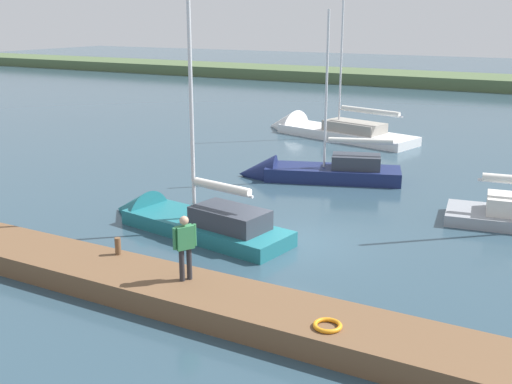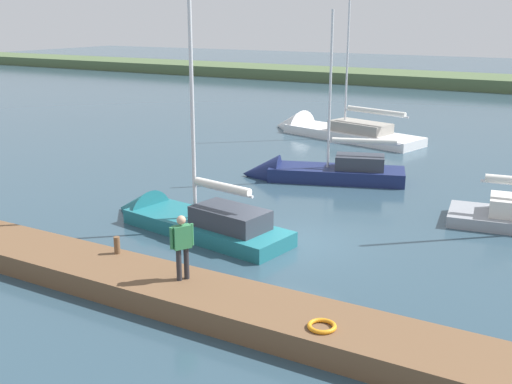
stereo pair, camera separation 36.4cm
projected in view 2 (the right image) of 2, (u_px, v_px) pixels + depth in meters
name	position (u px, v px, depth m)	size (l,w,h in m)	color
ground_plane	(295.00, 243.00, 20.52)	(200.00, 200.00, 0.00)	#2D4756
dock_pier	(201.00, 298.00, 15.83)	(22.94, 2.10, 0.61)	brown
mooring_post_near	(117.00, 245.00, 17.92)	(0.18, 0.18, 0.51)	brown
life_ring_buoy	(322.00, 326.00, 13.68)	(0.66, 0.66, 0.10)	orange
sailboat_far_right	(183.00, 222.00, 21.97)	(7.96, 3.21, 9.40)	#1E6B75
sailboat_outer_mooring	(328.00, 132.00, 38.81)	(10.97, 5.30, 10.89)	white
sailboat_far_left	(314.00, 175.00, 28.36)	(7.64, 4.17, 8.38)	navy
person_on_dock	(182.00, 243.00, 15.94)	(0.43, 0.59, 1.76)	#28282D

